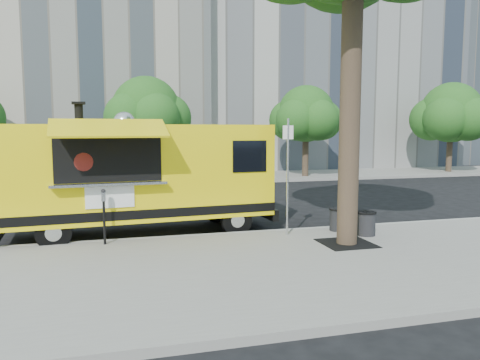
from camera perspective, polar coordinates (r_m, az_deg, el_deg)
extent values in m
plane|color=black|center=(13.33, -2.95, -6.26)|extent=(120.00, 120.00, 0.00)
cube|color=gray|center=(9.57, 2.23, -10.86)|extent=(60.00, 6.00, 0.15)
cube|color=#999993|center=(12.43, -2.04, -6.83)|extent=(60.00, 0.14, 0.16)
cube|color=gray|center=(26.51, -9.15, 0.11)|extent=(60.00, 5.00, 0.15)
cube|color=#A19D97|center=(39.29, 7.44, 16.66)|extent=(20.00, 14.00, 20.00)
cube|color=#B1A694|center=(49.46, 26.98, 11.55)|extent=(16.00, 12.00, 16.00)
cylinder|color=#33261C|center=(11.28, 13.28, 8.69)|extent=(0.48, 0.48, 6.50)
cube|color=black|center=(11.60, 12.87, -7.54)|extent=(1.20, 1.20, 0.02)
cylinder|color=#33261C|center=(25.52, -11.25, 2.93)|extent=(0.36, 0.36, 2.60)
sphere|color=#16521B|center=(25.50, -11.37, 8.32)|extent=(3.60, 3.60, 3.60)
cylinder|color=#33261C|center=(27.36, 7.98, 3.21)|extent=(0.36, 0.36, 2.60)
sphere|color=#16521B|center=(27.34, 8.05, 8.01)|extent=(3.24, 3.24, 3.24)
cylinder|color=#33261C|center=(32.77, 24.16, 3.22)|extent=(0.36, 0.36, 2.60)
sphere|color=#16521B|center=(32.75, 24.36, 7.51)|extent=(3.78, 3.78, 3.78)
cylinder|color=silver|center=(12.03, 5.82, 0.32)|extent=(0.06, 0.06, 3.00)
cube|color=white|center=(11.97, 5.88, 5.80)|extent=(0.28, 0.02, 0.35)
cylinder|color=black|center=(11.59, -16.21, -5.01)|extent=(0.06, 0.06, 1.05)
cube|color=silver|center=(11.49, -16.31, -1.95)|extent=(0.10, 0.08, 0.22)
sphere|color=black|center=(11.47, -16.33, -1.31)|extent=(0.11, 0.11, 0.11)
cube|color=yellow|center=(12.99, -11.84, 1.16)|extent=(7.00, 2.83, 2.47)
cube|color=black|center=(13.12, -11.74, -3.22)|extent=(7.02, 2.85, 0.23)
cube|color=black|center=(14.06, 2.59, -3.63)|extent=(0.35, 2.21, 0.32)
cube|color=black|center=(13.17, -27.03, -5.00)|extent=(0.35, 2.21, 0.32)
cube|color=black|center=(13.85, 2.40, 3.23)|extent=(0.19, 1.85, 1.00)
cylinder|color=black|center=(12.79, -0.49, -4.87)|extent=(0.86, 0.36, 0.84)
cylinder|color=black|center=(14.60, -2.97, -3.47)|extent=(0.86, 0.36, 0.84)
cylinder|color=black|center=(12.13, -21.77, -5.94)|extent=(0.86, 0.36, 0.84)
cylinder|color=black|center=(14.03, -21.48, -4.31)|extent=(0.86, 0.36, 0.84)
cube|color=black|center=(11.78, -15.73, 2.46)|extent=(2.53, 0.37, 1.11)
cube|color=silver|center=(11.67, -15.59, -0.49)|extent=(2.75, 0.56, 0.06)
cube|color=yellow|center=(11.21, -15.65, 6.12)|extent=(2.69, 1.19, 0.44)
cube|color=white|center=(11.79, -15.57, -2.03)|extent=(1.16, 0.13, 0.53)
cylinder|color=black|center=(12.83, -19.05, 7.59)|extent=(0.21, 0.21, 0.58)
sphere|color=silver|center=(13.10, -13.93, 6.80)|extent=(0.59, 0.59, 0.59)
sphere|color=maroon|center=(12.05, -18.57, 2.21)|extent=(0.88, 0.88, 0.88)
cylinder|color=#FF590C|center=(11.83, -18.52, 1.51)|extent=(0.37, 0.15, 0.36)
cylinder|color=black|center=(12.94, 11.90, -4.72)|extent=(0.47, 0.47, 0.61)
cylinder|color=black|center=(12.89, 11.93, -3.48)|extent=(0.51, 0.51, 0.04)
cylinder|color=black|center=(12.54, 15.10, -5.14)|extent=(0.47, 0.47, 0.62)
cylinder|color=black|center=(12.48, 15.14, -3.83)|extent=(0.52, 0.52, 0.04)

